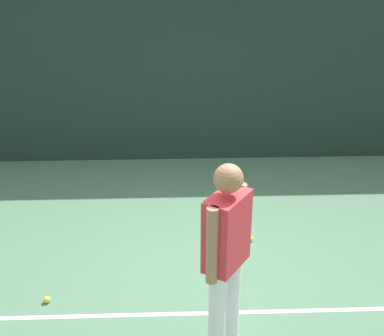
{
  "coord_description": "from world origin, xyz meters",
  "views": [
    {
      "loc": [
        -0.18,
        -4.43,
        3.2
      ],
      "look_at": [
        0.0,
        0.4,
        1.0
      ],
      "focal_mm": 48.49,
      "sensor_mm": 36.0,
      "label": 1
    }
  ],
  "objects_px": {
    "tennis_ball_mid_court": "(47,300)",
    "tennis_ball_by_fence": "(250,239)",
    "tennis_player": "(226,252)",
    "tennis_ball_near_player": "(243,190)"
  },
  "relations": [
    {
      "from": "tennis_player",
      "to": "tennis_ball_near_player",
      "type": "bearing_deg",
      "value": -156.46
    },
    {
      "from": "tennis_ball_by_fence",
      "to": "tennis_ball_mid_court",
      "type": "xyz_separation_m",
      "value": [
        -2.08,
        -1.0,
        0.0
      ]
    },
    {
      "from": "tennis_ball_mid_court",
      "to": "tennis_ball_near_player",
      "type": "bearing_deg",
      "value": 45.87
    },
    {
      "from": "tennis_ball_mid_court",
      "to": "tennis_player",
      "type": "bearing_deg",
      "value": -22.11
    },
    {
      "from": "tennis_player",
      "to": "tennis_ball_by_fence",
      "type": "relative_size",
      "value": 25.76
    },
    {
      "from": "tennis_ball_mid_court",
      "to": "tennis_ball_by_fence",
      "type": "bearing_deg",
      "value": 25.58
    },
    {
      "from": "tennis_player",
      "to": "tennis_ball_mid_court",
      "type": "distance_m",
      "value": 1.98
    },
    {
      "from": "tennis_player",
      "to": "tennis_ball_mid_court",
      "type": "height_order",
      "value": "tennis_player"
    },
    {
      "from": "tennis_player",
      "to": "tennis_ball_mid_court",
      "type": "relative_size",
      "value": 25.76
    },
    {
      "from": "tennis_player",
      "to": "tennis_ball_by_fence",
      "type": "bearing_deg",
      "value": -161.64
    }
  ]
}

